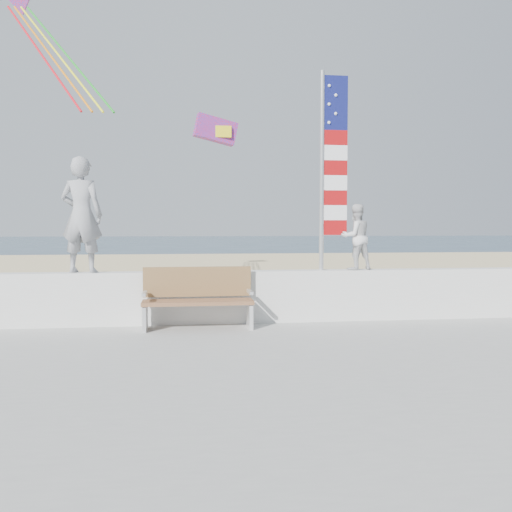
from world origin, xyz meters
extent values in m
plane|color=#293E52|center=(0.00, 0.00, 0.00)|extent=(220.00, 220.00, 0.00)
cube|color=beige|center=(0.00, 9.00, 0.04)|extent=(90.00, 40.00, 0.08)
cube|color=#A6A6A1|center=(0.00, -4.00, 0.13)|extent=(50.00, 12.40, 0.10)
cube|color=silver|center=(0.00, 2.00, 0.63)|extent=(30.00, 0.35, 0.90)
imported|color=gray|center=(-2.72, 2.00, 2.05)|extent=(0.79, 0.61, 1.93)
imported|color=silver|center=(2.03, 2.00, 1.67)|extent=(0.66, 0.56, 1.18)
cube|color=brown|center=(-0.80, 1.45, 0.62)|extent=(1.80, 0.50, 0.06)
cube|color=olive|center=(-0.80, 1.72, 0.93)|extent=(1.80, 0.05, 0.50)
cube|color=silver|center=(-1.65, 1.45, 0.38)|extent=(0.06, 0.50, 0.40)
cube|color=silver|center=(-1.65, 1.40, 0.78)|extent=(0.06, 0.45, 0.05)
cube|color=white|center=(0.05, 1.45, 0.38)|extent=(0.06, 0.50, 0.40)
cube|color=silver|center=(0.05, 1.40, 0.78)|extent=(0.06, 0.45, 0.05)
cylinder|color=silver|center=(1.40, 2.00, 2.83)|extent=(0.08, 0.08, 3.50)
cube|color=#0F1451|center=(1.64, 2.00, 4.03)|extent=(0.44, 0.02, 0.95)
cube|color=#9E0A0C|center=(1.64, 2.00, 1.84)|extent=(0.44, 0.02, 0.26)
cube|color=white|center=(1.64, 2.00, 2.10)|extent=(0.44, 0.02, 0.26)
cube|color=#9E0A0C|center=(1.64, 2.00, 2.37)|extent=(0.44, 0.02, 0.26)
cube|color=white|center=(1.64, 2.00, 2.63)|extent=(0.44, 0.02, 0.26)
cube|color=#9E0A0C|center=(1.64, 2.00, 2.89)|extent=(0.44, 0.02, 0.26)
cube|color=white|center=(1.64, 2.00, 3.16)|extent=(0.44, 0.02, 0.26)
cube|color=#9E0A0C|center=(1.64, 2.00, 3.42)|extent=(0.44, 0.02, 0.26)
sphere|color=white|center=(1.52, 1.98, 3.68)|extent=(0.06, 0.06, 0.06)
sphere|color=white|center=(1.64, 1.98, 3.84)|extent=(0.06, 0.06, 0.06)
sphere|color=white|center=(1.52, 1.98, 4.00)|extent=(0.06, 0.06, 0.06)
sphere|color=white|center=(1.64, 1.98, 4.16)|extent=(0.06, 0.06, 0.06)
sphere|color=white|center=(1.52, 1.98, 4.32)|extent=(0.06, 0.06, 0.06)
cube|color=red|center=(-0.38, 3.57, 3.79)|extent=(0.92, 0.39, 0.61)
cube|color=yellow|center=(-0.23, 3.57, 3.74)|extent=(0.32, 0.24, 0.23)
cylinder|color=red|center=(-4.82, 8.19, 6.51)|extent=(2.58, 2.80, 3.57)
cylinder|color=orange|center=(-4.59, 8.19, 6.51)|extent=(2.66, 2.80, 3.57)
cylinder|color=#FEFF1A|center=(-4.37, 8.19, 6.51)|extent=(2.75, 2.80, 3.57)
cylinder|color=green|center=(-4.14, 8.19, 6.51)|extent=(2.83, 2.80, 3.57)
camera|label=1|loc=(-1.01, -7.38, 1.84)|focal=38.00mm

